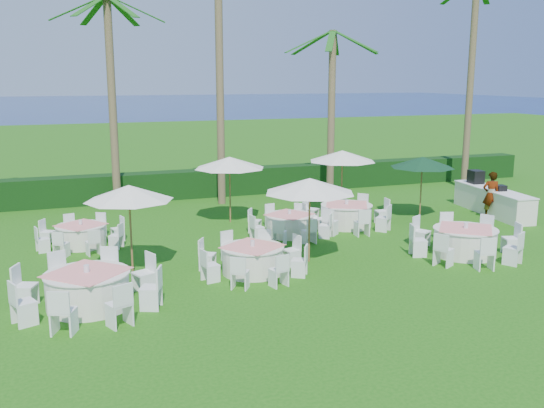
# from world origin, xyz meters

# --- Properties ---
(ground) EXTENTS (120.00, 120.00, 0.00)m
(ground) POSITION_xyz_m (0.00, 0.00, 0.00)
(ground) COLOR #1A570F
(ground) RESTS_ON ground
(hedge) EXTENTS (34.00, 1.00, 1.20)m
(hedge) POSITION_xyz_m (0.00, 12.00, 0.60)
(hedge) COLOR black
(hedge) RESTS_ON ground
(ocean) EXTENTS (260.00, 260.00, 0.00)m
(ocean) POSITION_xyz_m (0.00, 102.00, 0.00)
(ocean) COLOR #081054
(ocean) RESTS_ON ground
(banquet_table_a) EXTENTS (3.34, 3.34, 1.03)m
(banquet_table_a) POSITION_xyz_m (-5.73, -0.32, 0.45)
(banquet_table_a) COLOR silver
(banquet_table_a) RESTS_ON ground
(banquet_table_b) EXTENTS (3.02, 3.02, 0.92)m
(banquet_table_b) POSITION_xyz_m (-1.33, 0.80, 0.40)
(banquet_table_b) COLOR silver
(banquet_table_b) RESTS_ON ground
(banquet_table_c) EXTENTS (3.31, 3.31, 1.00)m
(banquet_table_c) POSITION_xyz_m (5.24, 0.23, 0.44)
(banquet_table_c) COLOR silver
(banquet_table_c) RESTS_ON ground
(banquet_table_d) EXTENTS (2.76, 2.76, 0.85)m
(banquet_table_d) POSITION_xyz_m (-5.61, 5.24, 0.37)
(banquet_table_d) COLOR silver
(banquet_table_d) RESTS_ON ground
(banquet_table_e) EXTENTS (2.89, 2.89, 0.88)m
(banquet_table_e) POSITION_xyz_m (1.13, 4.25, 0.38)
(banquet_table_e) COLOR silver
(banquet_table_e) RESTS_ON ground
(banquet_table_f) EXTENTS (3.24, 3.24, 0.98)m
(banquet_table_f) POSITION_xyz_m (3.52, 4.71, 0.43)
(banquet_table_f) COLOR silver
(banquet_table_f) RESTS_ON ground
(umbrella_a) EXTENTS (2.41, 2.41, 2.44)m
(umbrella_a) POSITION_xyz_m (-4.43, 1.99, 2.23)
(umbrella_a) COLOR brown
(umbrella_a) RESTS_ON ground
(umbrella_b) EXTENTS (2.64, 2.64, 2.47)m
(umbrella_b) POSITION_xyz_m (0.54, 1.22, 2.26)
(umbrella_b) COLOR brown
(umbrella_b) RESTS_ON ground
(umbrella_c) EXTENTS (2.61, 2.61, 2.45)m
(umbrella_c) POSITION_xyz_m (-0.24, 6.75, 2.23)
(umbrella_c) COLOR brown
(umbrella_c) RESTS_ON ground
(umbrella_d) EXTENTS (2.65, 2.65, 2.48)m
(umbrella_d) POSITION_xyz_m (4.38, 6.84, 2.26)
(umbrella_d) COLOR brown
(umbrella_d) RESTS_ON ground
(umbrella_green) EXTENTS (2.42, 2.42, 2.36)m
(umbrella_green) POSITION_xyz_m (6.76, 4.92, 2.15)
(umbrella_green) COLOR brown
(umbrella_green) RESTS_ON ground
(buffet_table) EXTENTS (1.40, 4.42, 1.55)m
(buffet_table) POSITION_xyz_m (9.85, 4.60, 0.54)
(buffet_table) COLOR silver
(buffet_table) RESTS_ON ground
(staff_person) EXTENTS (0.75, 0.61, 1.78)m
(staff_person) POSITION_xyz_m (9.35, 4.10, 0.89)
(staff_person) COLOR gray
(staff_person) RESTS_ON ground
(palm_b) EXTENTS (4.39, 4.18, 8.39)m
(palm_b) POSITION_xyz_m (-3.91, 10.78, 4.65)
(palm_b) COLOR brown
(palm_b) RESTS_ON ground
(palm_c) EXTENTS (4.39, 4.20, 11.84)m
(palm_c) POSITION_xyz_m (0.37, 10.15, 6.41)
(palm_c) COLOR brown
(palm_c) RESTS_ON ground
(palm_d) EXTENTS (4.40, 3.95, 7.28)m
(palm_d) POSITION_xyz_m (5.42, 10.10, 4.08)
(palm_d) COLOR brown
(palm_d) RESTS_ON ground
(palm_e) EXTENTS (4.19, 4.39, 9.77)m
(palm_e) POSITION_xyz_m (12.46, 9.76, 5.35)
(palm_e) COLOR brown
(palm_e) RESTS_ON ground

